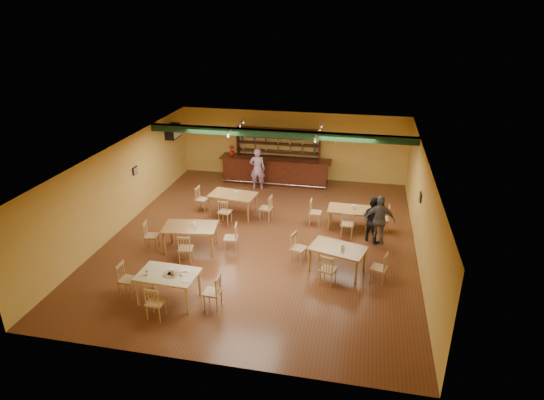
% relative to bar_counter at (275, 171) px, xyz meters
% --- Properties ---
extents(floor, '(12.00, 12.00, 0.00)m').
position_rel_bar_counter_xyz_m(floor, '(0.59, -5.15, -0.56)').
color(floor, brown).
rests_on(floor, ground).
extents(ceiling_beam, '(10.00, 0.30, 0.25)m').
position_rel_bar_counter_xyz_m(ceiling_beam, '(0.59, -2.35, 2.31)').
color(ceiling_beam, black).
rests_on(ceiling_beam, ceiling).
extents(track_rail_left, '(0.05, 2.50, 0.05)m').
position_rel_bar_counter_xyz_m(track_rail_left, '(-1.21, -1.75, 2.38)').
color(track_rail_left, silver).
rests_on(track_rail_left, ceiling).
extents(track_rail_right, '(0.05, 2.50, 0.05)m').
position_rel_bar_counter_xyz_m(track_rail_right, '(1.99, -1.75, 2.38)').
color(track_rail_right, silver).
rests_on(track_rail_right, ceiling).
extents(ac_unit, '(0.34, 0.70, 0.48)m').
position_rel_bar_counter_xyz_m(ac_unit, '(-4.21, -0.95, 1.79)').
color(ac_unit, silver).
rests_on(ac_unit, wall_left).
extents(picture_left, '(0.04, 0.34, 0.28)m').
position_rel_bar_counter_xyz_m(picture_left, '(-4.38, -4.15, 1.14)').
color(picture_left, black).
rests_on(picture_left, wall_left).
extents(picture_right, '(0.04, 0.34, 0.28)m').
position_rel_bar_counter_xyz_m(picture_right, '(5.56, -4.65, 1.14)').
color(picture_right, black).
rests_on(picture_right, wall_right).
extents(bar_counter, '(4.82, 0.85, 1.13)m').
position_rel_bar_counter_xyz_m(bar_counter, '(0.00, 0.00, 0.00)').
color(bar_counter, '#37110B').
rests_on(bar_counter, ground).
extents(back_bar_hutch, '(3.73, 0.40, 2.28)m').
position_rel_bar_counter_xyz_m(back_bar_hutch, '(0.00, 0.63, 0.57)').
color(back_bar_hutch, '#37110B').
rests_on(back_bar_hutch, ground).
extents(poinsettia, '(0.32, 0.32, 0.45)m').
position_rel_bar_counter_xyz_m(poinsettia, '(-1.96, 0.00, 0.79)').
color(poinsettia, '#AE1B10').
rests_on(poinsettia, bar_counter).
extents(dining_table_a, '(1.78, 1.20, 0.84)m').
position_rel_bar_counter_xyz_m(dining_table_a, '(-0.89, -3.59, -0.15)').
color(dining_table_a, olive).
rests_on(dining_table_a, ground).
extents(dining_table_b, '(1.47, 0.90, 0.72)m').
position_rel_bar_counter_xyz_m(dining_table_b, '(3.37, -3.78, -0.20)').
color(dining_table_b, olive).
rests_on(dining_table_b, ground).
extents(dining_table_c, '(1.79, 1.23, 0.83)m').
position_rel_bar_counter_xyz_m(dining_table_c, '(-1.47, -6.40, -0.15)').
color(dining_table_c, olive).
rests_on(dining_table_c, ground).
extents(dining_table_d, '(1.77, 1.34, 0.79)m').
position_rel_bar_counter_xyz_m(dining_table_d, '(3.19, -6.77, -0.17)').
color(dining_table_d, olive).
rests_on(dining_table_d, ground).
extents(near_table, '(1.58, 1.05, 0.82)m').
position_rel_bar_counter_xyz_m(near_table, '(-1.05, -9.12, -0.15)').
color(near_table, '#C8B786').
rests_on(near_table, ground).
extents(pizza_tray, '(0.49, 0.49, 0.01)m').
position_rel_bar_counter_xyz_m(pizza_tray, '(-0.94, -9.12, 0.27)').
color(pizza_tray, silver).
rests_on(pizza_tray, near_table).
extents(parmesan_shaker, '(0.08, 0.08, 0.11)m').
position_rel_bar_counter_xyz_m(parmesan_shaker, '(-1.55, -9.29, 0.31)').
color(parmesan_shaker, '#EAE5C6').
rests_on(parmesan_shaker, near_table).
extents(napkin_stack, '(0.23, 0.20, 0.03)m').
position_rel_bar_counter_xyz_m(napkin_stack, '(-0.67, -8.90, 0.27)').
color(napkin_stack, white).
rests_on(napkin_stack, near_table).
extents(pizza_server, '(0.31, 0.26, 0.00)m').
position_rel_bar_counter_xyz_m(pizza_server, '(-0.78, -9.07, 0.28)').
color(pizza_server, silver).
rests_on(pizza_server, pizza_tray).
extents(side_plate, '(0.23, 0.23, 0.01)m').
position_rel_bar_counter_xyz_m(side_plate, '(-0.45, -9.34, 0.27)').
color(side_plate, white).
rests_on(side_plate, near_table).
extents(patron_bar, '(0.70, 0.51, 1.78)m').
position_rel_bar_counter_xyz_m(patron_bar, '(-0.61, -0.83, 0.33)').
color(patron_bar, '#924AA0').
rests_on(patron_bar, ground).
extents(patron_right_a, '(0.95, 0.91, 1.55)m').
position_rel_bar_counter_xyz_m(patron_right_a, '(4.17, -4.58, 0.21)').
color(patron_right_a, black).
rests_on(patron_right_a, ground).
extents(patron_right_b, '(0.99, 0.42, 1.68)m').
position_rel_bar_counter_xyz_m(patron_right_b, '(4.39, -4.77, 0.28)').
color(patron_right_b, slate).
rests_on(patron_right_b, ground).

